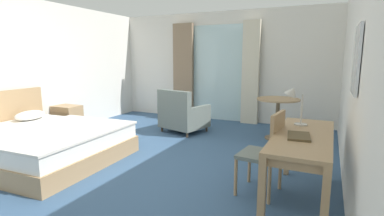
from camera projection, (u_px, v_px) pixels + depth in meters
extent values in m
cube|color=#38567A|center=(139.00, 168.00, 4.10)|extent=(5.75, 7.34, 0.10)
cube|color=silver|center=(221.00, 67.00, 6.92)|extent=(5.35, 0.12, 2.52)
cube|color=silver|center=(8.00, 70.00, 4.97)|extent=(0.12, 6.94, 2.52)
cube|color=silver|center=(362.00, 81.00, 2.79)|extent=(0.12, 6.94, 2.52)
cube|color=silver|center=(217.00, 73.00, 6.91)|extent=(1.22, 0.02, 2.21)
cube|color=#897056|center=(183.00, 71.00, 7.16)|extent=(0.51, 0.10, 2.27)
cube|color=beige|center=(251.00, 73.00, 6.47)|extent=(0.37, 0.10, 2.27)
cube|color=tan|center=(43.00, 152.00, 4.27)|extent=(2.16, 1.91, 0.24)
cube|color=white|center=(41.00, 137.00, 4.23)|extent=(2.09, 1.85, 0.21)
cube|color=silver|center=(59.00, 131.00, 4.08)|extent=(1.45, 1.86, 0.03)
ellipsoid|color=white|center=(30.00, 115.00, 4.88)|extent=(0.36, 0.52, 0.15)
cube|color=tan|center=(68.00, 119.00, 5.79)|extent=(0.49, 0.37, 0.54)
cube|color=#8F704E|center=(59.00, 116.00, 5.60)|extent=(0.42, 0.01, 0.13)
cube|color=tan|center=(304.00, 136.00, 2.89)|extent=(0.55, 1.54, 0.04)
cube|color=tan|center=(303.00, 141.00, 2.90)|extent=(0.50, 1.46, 0.08)
cube|color=tan|center=(324.00, 210.00, 2.19)|extent=(0.06, 0.06, 0.70)
cube|color=tan|center=(328.00, 153.00, 3.50)|extent=(0.06, 0.06, 0.70)
cube|color=tan|center=(262.00, 198.00, 2.39)|extent=(0.06, 0.06, 0.70)
cube|color=tan|center=(288.00, 148.00, 3.70)|extent=(0.06, 0.06, 0.70)
cube|color=slate|center=(259.00, 155.00, 3.19)|extent=(0.45, 0.49, 0.04)
cube|color=tan|center=(277.00, 135.00, 3.05)|extent=(0.09, 0.43, 0.47)
cylinder|color=tan|center=(249.00, 165.00, 3.50)|extent=(0.04, 0.04, 0.41)
cylinder|color=tan|center=(236.00, 177.00, 3.15)|extent=(0.04, 0.04, 0.41)
cylinder|color=tan|center=(280.00, 172.00, 3.31)|extent=(0.04, 0.04, 0.41)
cylinder|color=tan|center=(269.00, 185.00, 2.97)|extent=(0.04, 0.04, 0.41)
cylinder|color=#B7B2A8|center=(301.00, 124.00, 3.26)|extent=(0.14, 0.14, 0.02)
cylinder|color=#B7B2A8|center=(302.00, 109.00, 3.23)|extent=(0.02, 0.02, 0.33)
cone|color=#B7B2A8|center=(292.00, 91.00, 3.26)|extent=(0.17, 0.15, 0.16)
cube|color=brown|center=(299.00, 136.00, 2.76)|extent=(0.24, 0.34, 0.02)
cube|color=slate|center=(184.00, 120.00, 5.89)|extent=(0.95, 0.90, 0.29)
cube|color=slate|center=(174.00, 103.00, 5.60)|extent=(0.80, 0.33, 0.47)
cube|color=slate|center=(198.00, 111.00, 5.63)|extent=(0.29, 0.72, 0.16)
cube|color=slate|center=(172.00, 107.00, 6.07)|extent=(0.29, 0.72, 0.16)
cylinder|color=#4C3D2D|center=(207.00, 129.00, 5.93)|extent=(0.04, 0.04, 0.10)
cylinder|color=#4C3D2D|center=(182.00, 124.00, 6.36)|extent=(0.04, 0.04, 0.10)
cylinder|color=#4C3D2D|center=(187.00, 135.00, 5.48)|extent=(0.04, 0.04, 0.10)
cylinder|color=#4C3D2D|center=(162.00, 129.00, 5.91)|extent=(0.04, 0.04, 0.10)
cylinder|color=tan|center=(278.00, 99.00, 5.27)|extent=(0.76, 0.76, 0.03)
cylinder|color=brown|center=(277.00, 120.00, 5.34)|extent=(0.07, 0.07, 0.72)
cylinder|color=brown|center=(276.00, 138.00, 5.40)|extent=(0.42, 0.42, 0.02)
cube|color=silver|center=(357.00, 60.00, 2.59)|extent=(0.02, 0.52, 0.61)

